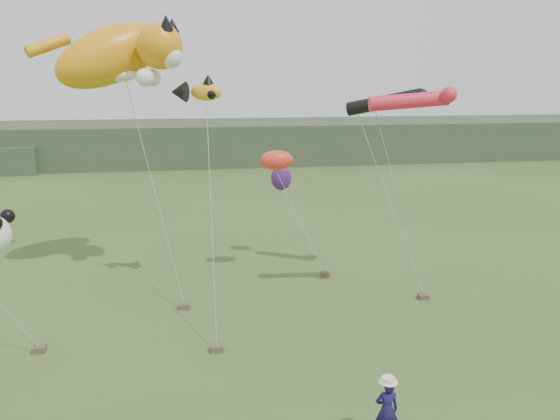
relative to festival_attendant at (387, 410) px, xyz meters
The scene contains 8 objects.
ground 2.15m from the festival_attendant, 106.65° to the left, with size 120.00×120.00×0.00m, color #385123.
headland 46.77m from the festival_attendant, 94.52° to the left, with size 90.00×13.00×4.00m.
festival_attendant is the anchor object (origin of this frame).
sandbag_anchors 8.08m from the festival_attendant, 107.81° to the left, with size 14.19×6.30×0.20m.
cat_kite 16.87m from the festival_attendant, 118.83° to the left, with size 6.44×4.25×3.84m.
fish_kite 13.18m from the festival_attendant, 111.80° to the left, with size 2.11×1.40×1.03m.
tube_kites 12.07m from the festival_attendant, 68.57° to the left, with size 3.22×4.63×1.26m.
misc_kites 13.20m from the festival_attendant, 92.58° to the left, with size 1.76×2.94×2.17m.
Camera 1 is at (-3.79, -12.85, 8.45)m, focal length 35.00 mm.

